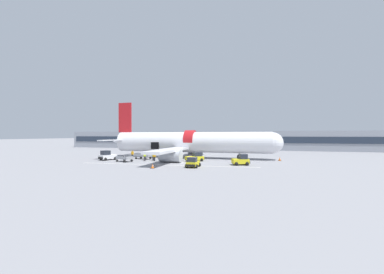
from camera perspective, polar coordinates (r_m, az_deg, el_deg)
ground_plane at (r=39.84m, az=-1.43°, el=-6.12°), size 500.00×500.00×0.00m
apron_marking_line at (r=36.34m, az=-6.60°, el=-6.75°), size 28.09×2.22×0.01m
terminal_strip at (r=78.18m, az=7.16°, el=-0.76°), size 109.25×9.74×5.75m
airplane at (r=47.14m, az=-0.90°, el=-1.37°), size 35.35×31.39×11.56m
baggage_tug_lead at (r=33.47m, az=0.20°, el=-6.31°), size 1.92×2.71×1.45m
baggage_tug_mid at (r=45.75m, az=-19.85°, el=-4.34°), size 2.71×3.32×1.76m
baggage_tug_rear at (r=41.13m, az=0.79°, el=-4.95°), size 3.23×3.24×1.58m
baggage_tug_spare at (r=36.80m, az=11.82°, el=-5.56°), size 2.89×2.54×1.68m
baggage_cart_loading at (r=45.66m, az=-11.65°, el=-4.60°), size 4.34×2.32×1.10m
baggage_cart_queued at (r=42.03m, az=-15.99°, el=-5.12°), size 3.77×2.46×0.99m
ground_crew_loader_a at (r=47.90m, az=-14.24°, el=-4.02°), size 0.55×0.38×1.58m
ground_crew_loader_b at (r=43.23m, az=-9.38°, el=-4.48°), size 0.45×0.56×1.61m
ground_crew_driver at (r=41.90m, az=-9.12°, el=-4.67°), size 0.50×0.50×1.56m
ground_crew_supervisor at (r=46.10m, az=-7.23°, el=-4.05°), size 0.49×0.62×1.78m
ground_crew_helper at (r=42.45m, az=-11.38°, el=-4.50°), size 0.46×0.60×1.70m
safety_cone_nose at (r=44.77m, az=20.49°, el=-5.02°), size 0.60×0.60×0.66m
safety_cone_engine_left at (r=33.00m, az=-9.54°, el=-7.02°), size 0.59×0.59×0.59m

